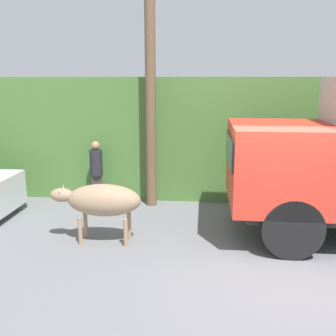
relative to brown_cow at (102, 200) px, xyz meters
The scene contains 6 objects.
ground_plane 3.67m from the brown_cow, 13.56° to the right, with size 60.00×60.00×0.00m, color slate.
hillside_embankment 7.16m from the brown_cow, 60.96° to the left, with size 32.00×6.53×3.43m.
building_backdrop 4.63m from the brown_cow, 101.14° to the left, with size 5.23×2.70×3.38m.
brown_cow is the anchor object (origin of this frame).
pedestrian_on_hill 2.69m from the brown_cow, 107.60° to the left, with size 0.43×0.43×1.75m.
utility_pole 3.50m from the brown_cow, 74.83° to the left, with size 0.90×0.27×6.18m.
Camera 1 is at (-1.35, -6.81, 3.40)m, focal length 42.00 mm.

